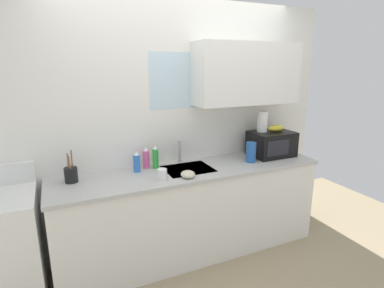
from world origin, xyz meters
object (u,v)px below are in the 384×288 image
(dish_soap_bottle_green, at_px, (155,157))
(banana_bunch, at_px, (276,128))
(microwave, at_px, (271,144))
(cereal_canister, at_px, (251,152))
(stove_range, at_px, (0,251))
(dish_soap_bottle_pink, at_px, (146,158))
(paper_towel_roll, at_px, (262,122))
(small_bowl, at_px, (188,174))
(mug_white, at_px, (162,174))
(utensil_crock, at_px, (71,174))
(dish_soap_bottle_blue, at_px, (137,162))

(dish_soap_bottle_green, bearing_deg, banana_bunch, -5.18)
(microwave, height_order, cereal_canister, microwave)
(stove_range, xyz_separation_m, dish_soap_bottle_pink, (1.27, 0.21, 0.54))
(banana_bunch, xyz_separation_m, paper_towel_roll, (-0.15, 0.05, 0.08))
(dish_soap_bottle_pink, bearing_deg, stove_range, -170.55)
(cereal_canister, height_order, small_bowl, cereal_canister)
(dish_soap_bottle_green, xyz_separation_m, mug_white, (-0.04, -0.31, -0.06))
(microwave, distance_m, mug_white, 1.35)
(cereal_canister, bearing_deg, utensil_crock, 174.39)
(stove_range, xyz_separation_m, small_bowl, (1.53, -0.20, 0.47))
(dish_soap_bottle_pink, bearing_deg, utensil_crock, -172.15)
(paper_towel_roll, bearing_deg, microwave, -27.38)
(cereal_canister, height_order, mug_white, cereal_canister)
(banana_bunch, xyz_separation_m, cereal_canister, (-0.39, -0.10, -0.20))
(dish_soap_bottle_green, bearing_deg, stove_range, -172.90)
(banana_bunch, xyz_separation_m, small_bowl, (-1.17, -0.25, -0.27))
(stove_range, relative_size, dish_soap_bottle_green, 4.73)
(mug_white, height_order, utensil_crock, utensil_crock)
(dish_soap_bottle_green, relative_size, dish_soap_bottle_blue, 1.15)
(cereal_canister, bearing_deg, dish_soap_bottle_pink, 165.67)
(banana_bunch, relative_size, dish_soap_bottle_blue, 1.01)
(dish_soap_bottle_green, relative_size, utensil_crock, 0.81)
(stove_range, bearing_deg, utensil_crock, 11.34)
(paper_towel_roll, xyz_separation_m, utensil_crock, (-1.97, 0.02, -0.31))
(paper_towel_roll, relative_size, dish_soap_bottle_blue, 1.11)
(stove_range, xyz_separation_m, utensil_crock, (0.58, 0.12, 0.51))
(stove_range, bearing_deg, dish_soap_bottle_green, 7.10)
(dish_soap_bottle_green, relative_size, cereal_canister, 1.10)
(banana_bunch, bearing_deg, dish_soap_bottle_pink, 173.40)
(paper_towel_roll, distance_m, dish_soap_bottle_blue, 1.42)
(microwave, height_order, utensil_crock, utensil_crock)
(dish_soap_bottle_green, height_order, small_bowl, dish_soap_bottle_green)
(banana_bunch, height_order, mug_white, banana_bunch)
(dish_soap_bottle_blue, relative_size, mug_white, 2.09)
(microwave, xyz_separation_m, dish_soap_bottle_green, (-1.30, 0.12, -0.03))
(dish_soap_bottle_blue, bearing_deg, dish_soap_bottle_pink, 31.71)
(microwave, distance_m, small_bowl, 1.15)
(cereal_canister, bearing_deg, stove_range, 178.67)
(microwave, height_order, dish_soap_bottle_green, microwave)
(stove_range, height_order, utensil_crock, utensil_crock)
(paper_towel_roll, bearing_deg, small_bowl, -163.56)
(paper_towel_roll, xyz_separation_m, cereal_canister, (-0.24, -0.15, -0.28))
(dish_soap_bottle_blue, distance_m, cereal_canister, 1.17)
(stove_range, height_order, paper_towel_roll, paper_towel_roll)
(mug_white, bearing_deg, paper_towel_roll, 10.98)
(dish_soap_bottle_blue, bearing_deg, utensil_crock, -177.40)
(dish_soap_bottle_pink, distance_m, small_bowl, 0.50)
(paper_towel_roll, xyz_separation_m, mug_white, (-1.24, -0.24, -0.33))
(paper_towel_roll, bearing_deg, cereal_canister, -147.99)
(stove_range, xyz_separation_m, mug_white, (1.31, -0.14, 0.49))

